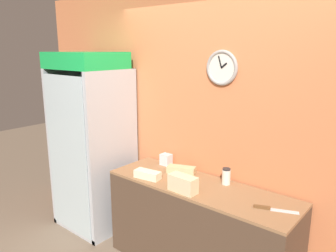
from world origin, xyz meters
name	(u,v)px	position (x,y,z in m)	size (l,w,h in m)	color
wall_back	(221,127)	(0.00, 1.17, 1.35)	(5.20, 0.09, 2.70)	#D17547
prep_counter	(198,229)	(0.00, 0.84, 0.44)	(1.80, 0.57, 0.87)	#4C3828
beverage_cooler	(95,133)	(-1.47, 0.82, 1.12)	(0.80, 0.69, 2.04)	#B2B7BC
sandwich_stack_bottom	(183,188)	(-0.04, 0.63, 0.91)	(0.26, 0.13, 0.07)	beige
sandwich_stack_middle	(183,180)	(-0.04, 0.63, 0.98)	(0.26, 0.12, 0.07)	beige
sandwich_flat_left	(148,175)	(-0.48, 0.66, 0.91)	(0.27, 0.14, 0.07)	beige
sandwich_flat_right	(181,170)	(-0.31, 0.97, 0.91)	(0.30, 0.21, 0.07)	tan
chefs_knife	(270,208)	(0.67, 0.80, 0.88)	(0.32, 0.16, 0.02)	silver
condiment_jar	(226,176)	(0.17, 1.02, 0.95)	(0.08, 0.08, 0.15)	silver
napkin_dispenser	(166,160)	(-0.58, 1.05, 0.93)	(0.11, 0.09, 0.12)	silver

